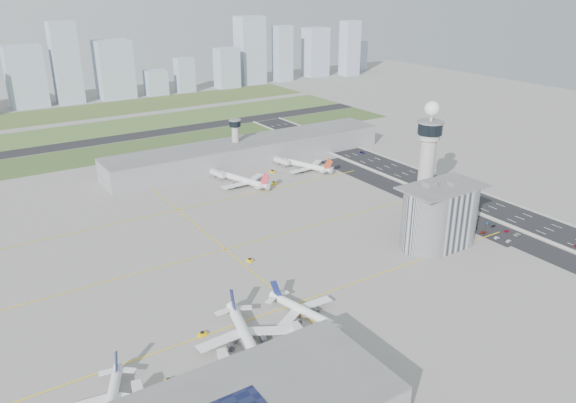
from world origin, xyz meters
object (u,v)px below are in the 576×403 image
airplane_near_a (110,398)px  jet_bridge_far_0 (212,173)px  airplane_far_b (306,162)px  tug_0 (168,381)px  tug_5 (272,171)px  jet_bridge_near_1 (234,380)px  car_lot_0 (508,241)px  car_lot_9 (488,223)px  jet_bridge_far_1 (275,160)px  car_lot_8 (493,226)px  airplane_near_b (246,331)px  car_lot_2 (484,232)px  car_lot_4 (466,223)px  car_lot_5 (456,219)px  tug_3 (250,260)px  car_lot_11 (469,215)px  car_lot_1 (497,238)px  car_lot_7 (507,231)px  airplane_far_a (243,176)px  tug_4 (273,183)px  airplane_near_c (305,307)px  admin_building (440,216)px  car_lot_10 (475,218)px  secondary_tower (235,138)px  tug_2 (300,312)px  jet_bridge_near_2 (310,349)px  control_tower (428,156)px  car_lot_6 (517,234)px  car_lot_3 (474,228)px  tug_1 (202,334)px  car_hw_2 (362,152)px  car_hw_4 (303,138)px  car_hw_1 (435,184)px

airplane_near_a → jet_bridge_far_0: (121.65, 182.09, -2.08)m
airplane_far_b → jet_bridge_far_0: size_ratio=2.93×
tug_0 → tug_5: bearing=-18.3°
jet_bridge_near_1 → jet_bridge_far_0: (85.00, 193.00, 0.00)m
car_lot_0 → car_lot_9: bearing=-34.8°
airplane_far_b → jet_bridge_far_1: size_ratio=2.93×
jet_bridge_far_0 → car_lot_8: size_ratio=4.19×
airplane_near_b → car_lot_2: bearing=109.4°
car_lot_4 → car_lot_5: 7.26m
tug_3 → car_lot_11: bearing=155.0°
car_lot_1 → car_lot_7: (11.44, 2.71, -0.03)m
airplane_far_a → tug_4: airplane_far_a is taller
airplane_near_c → car_lot_7: size_ratio=9.64×
admin_building → airplane_far_a: admin_building is taller
airplane_far_a → jet_bridge_far_0: (-10.02, 25.64, -3.08)m
airplane_near_a → car_lot_2: bearing=121.4°
car_lot_9 → car_lot_10: (-0.84, 8.20, 0.03)m
tug_3 → admin_building: bearing=142.1°
car_lot_7 → car_lot_8: bearing=-5.2°
car_lot_2 → car_lot_7: size_ratio=1.09×
airplane_near_a → car_lot_9: airplane_near_a is taller
secondary_tower → airplane_far_b: size_ratio=0.78×
tug_2 → car_lot_11: size_ratio=0.71×
jet_bridge_near_2 → car_lot_7: size_ratio=3.76×
airplane_far_a → tug_0: airplane_far_a is taller
jet_bridge_near_1 → airplane_near_c: bearing=-53.9°
control_tower → airplane_near_a: 202.51m
airplane_near_a → car_lot_7: (213.30, 18.33, -4.39)m
airplane_far_b → car_lot_9: airplane_far_b is taller
airplane_far_b → admin_building: bearing=155.0°
jet_bridge_far_0 → car_lot_6: bearing=18.5°
car_lot_1 → control_tower: bearing=12.8°
airplane_near_c → car_lot_9: 136.17m
control_tower → admin_building: 41.10m
airplane_far_a → car_lot_3: size_ratio=9.78×
car_lot_0 → car_lot_5: size_ratio=0.97×
airplane_near_b → tug_4: bearing=158.2°
control_tower → car_lot_5: (11.81, -14.46, -34.41)m
airplane_near_b → car_lot_4: 154.59m
car_lot_11 → jet_bridge_near_2: bearing=103.6°
admin_building → tug_0: 155.09m
airplane_near_c → jet_bridge_far_0: bearing=151.5°
tug_1 → car_hw_2: size_ratio=0.61×
tug_0 → tug_1: tug_0 is taller
tug_4 → tug_3: bearing=-164.0°
airplane_far_a → car_lot_6: bearing=-167.6°
airplane_far_a → tug_1: bearing=128.7°
admin_building → airplane_near_a: admin_building is taller
car_hw_4 → airplane_near_c: bearing=-118.6°
car_lot_2 → car_hw_1: car_hw_1 is taller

